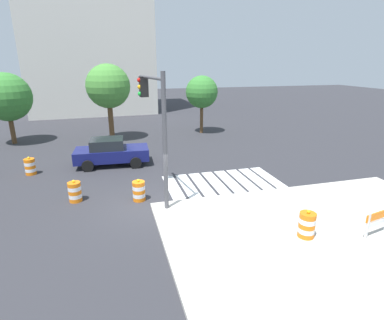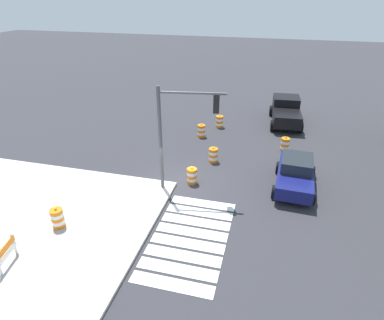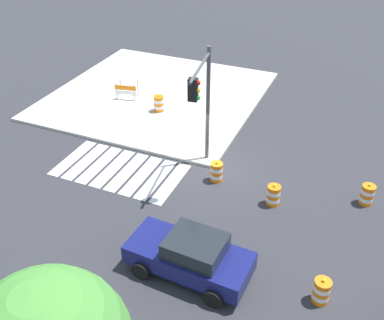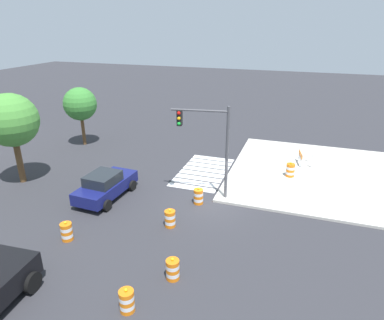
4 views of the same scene
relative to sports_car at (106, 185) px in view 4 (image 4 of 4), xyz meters
name	(u,v)px [view 4 (image 4 of 4)]	position (x,y,z in m)	size (l,w,h in m)	color
ground_plane	(213,202)	(1.49, -6.24, -0.81)	(120.00, 120.00, 0.00)	#2D2D33
sidewalk_corner	(320,174)	(7.49, -12.24, -0.74)	(12.00, 12.00, 0.15)	#BCB7AD
crosswalk_stripes	(203,172)	(5.49, -4.44, -0.80)	(5.85, 3.20, 0.02)	silver
sports_car	(106,185)	(0.00, 0.00, 0.00)	(4.39, 2.32, 1.63)	navy
traffic_barrel_near_corner	(127,301)	(-7.38, -5.45, -0.36)	(0.56, 0.56, 1.02)	orange
traffic_barrel_crosswalk_end	(198,196)	(1.09, -5.48, -0.36)	(0.56, 0.56, 1.02)	orange
traffic_barrel_median_near	(173,269)	(-5.26, -6.40, -0.36)	(0.56, 0.56, 1.02)	orange
traffic_barrel_median_far	(170,219)	(-1.68, -4.82, -0.36)	(0.56, 0.56, 1.02)	orange
traffic_barrel_far_curb	(67,232)	(-4.37, -0.53, -0.36)	(0.56, 0.56, 1.02)	orange
traffic_barrel_on_sidewalk	(290,170)	(6.36, -10.28, -0.21)	(0.56, 0.56, 1.02)	orange
construction_barricade	(303,157)	(8.85, -10.97, -0.09)	(1.37, 1.01, 1.00)	silver
traffic_light_pole	(207,136)	(1.90, -5.72, 3.10)	(0.79, 3.26, 5.50)	#4C4C51
street_tree_streetside_near	(80,104)	(7.82, 6.99, 2.70)	(2.72, 2.72, 4.90)	brown
street_tree_streetside_mid	(11,121)	(0.17, 6.46, 3.35)	(3.34, 3.34, 5.87)	brown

